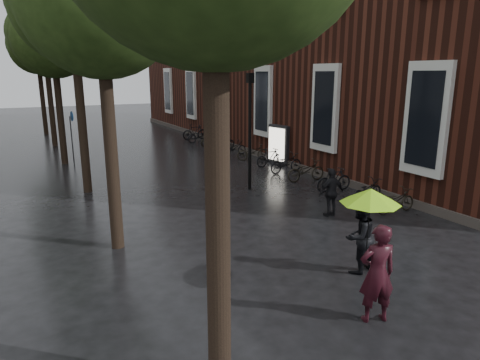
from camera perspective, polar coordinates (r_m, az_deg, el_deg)
ground at (r=8.48m, az=27.66°, el=-19.20°), size 120.00×120.00×0.00m
brick_building at (r=28.59m, az=7.95°, el=17.09°), size 10.20×33.20×12.00m
street_trees at (r=19.84m, az=-22.84°, el=18.57°), size 4.33×34.03×8.91m
person_burgundy at (r=8.23m, az=17.82°, el=-11.79°), size 0.78×0.63×1.87m
person_black at (r=10.07m, az=15.60°, el=-7.27°), size 0.92×0.77×1.70m
lime_umbrella at (r=8.68m, az=17.01°, el=-2.07°), size 1.19×1.19×1.74m
pedestrian_walking at (r=13.77m, az=12.11°, el=-1.64°), size 0.91×0.40×1.54m
parked_bicycles at (r=21.78m, az=2.10°, el=3.55°), size 2.07×18.35×1.04m
ad_lightbox at (r=21.19m, az=5.21°, el=4.67°), size 0.30×1.30×1.96m
lamp_post at (r=16.26m, az=1.34°, el=7.95°), size 0.23×0.23×4.43m
cycle_sign at (r=22.61m, az=-21.50°, el=6.27°), size 0.14×0.48×2.62m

